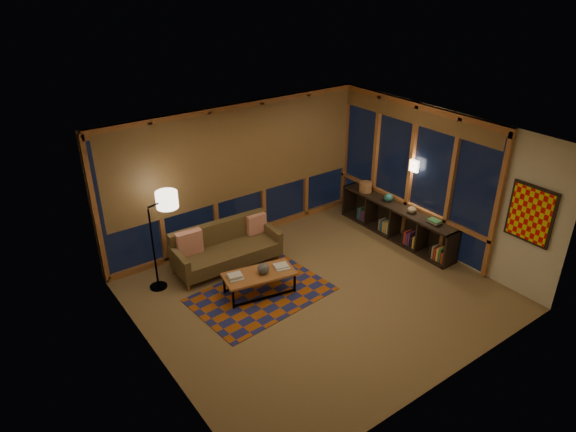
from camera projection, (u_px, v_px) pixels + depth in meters
floor at (318, 294)px, 8.54m from camera, size 5.50×5.00×0.01m
ceiling at (323, 139)px, 7.32m from camera, size 5.50×5.00×0.01m
walls at (320, 223)px, 7.93m from camera, size 5.51×5.01×2.70m
window_wall_back at (239, 175)px, 9.69m from camera, size 5.30×0.16×2.60m
window_wall_right at (409, 173)px, 9.77m from camera, size 0.16×3.70×2.60m
wall_art at (531, 214)px, 7.97m from camera, size 0.06×0.74×0.94m
wall_sconce at (414, 166)px, 9.54m from camera, size 0.12×0.18×0.22m
sofa at (227, 248)px, 9.14m from camera, size 1.93×0.85×0.78m
pillow_left at (189, 242)px, 8.88m from camera, size 0.46×0.18×0.45m
pillow_right at (256, 224)px, 9.54m from camera, size 0.38×0.14×0.37m
area_rug at (261, 294)px, 8.53m from camera, size 2.33×1.66×0.01m
coffee_table at (260, 283)px, 8.49m from camera, size 1.26×0.76×0.39m
book_stack_a at (235, 276)px, 8.26m from camera, size 0.27×0.23×0.07m
book_stack_b at (281, 266)px, 8.54m from camera, size 0.27×0.24×0.05m
ceramic_pot at (263, 268)px, 8.35m from camera, size 0.26×0.26×0.19m
floor_lamp at (153, 245)px, 8.37m from camera, size 0.63×0.49×1.65m
bookshelf at (396, 222)px, 10.15m from camera, size 0.40×2.74×0.68m
basket at (366, 187)px, 10.58m from camera, size 0.33×0.33×0.20m
teal_bowl at (388, 198)px, 10.14m from camera, size 0.18×0.18×0.17m
vase at (412, 209)px, 9.69m from camera, size 0.19×0.19×0.17m
shelf_book_stack at (434, 222)px, 9.33m from camera, size 0.19×0.25×0.07m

